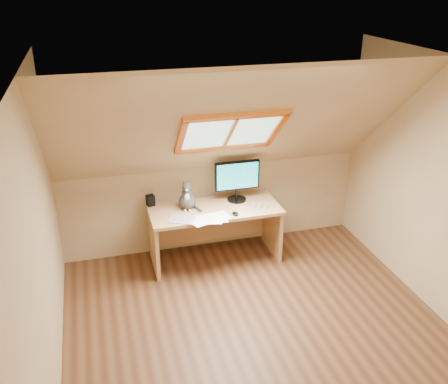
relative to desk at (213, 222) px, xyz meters
name	(u,v)px	position (x,y,z in m)	size (l,w,h in m)	color
ground	(261,335)	(0.07, -1.44, -0.45)	(3.50, 3.50, 0.00)	brown
room_shell	(270,197)	(0.07, -1.54, 0.98)	(3.52, 3.52, 2.41)	tan
desk	(213,222)	(0.00, 0.00, 0.00)	(1.44, 0.63, 0.66)	tan
monitor	(237,178)	(0.29, 0.06, 0.48)	(0.51, 0.22, 0.47)	black
cat	(187,198)	(-0.29, 0.00, 0.33)	(0.23, 0.26, 0.34)	#4B4643
desk_speaker	(150,200)	(-0.67, 0.19, 0.27)	(0.08, 0.08, 0.12)	black
graphics_tablet	(182,220)	(-0.40, -0.26, 0.22)	(0.26, 0.18, 0.01)	#B2B2B7
mouse	(235,213)	(0.17, -0.29, 0.22)	(0.06, 0.10, 0.03)	black
papers	(208,219)	(-0.14, -0.32, 0.21)	(0.35, 0.30, 0.01)	white
cables	(251,208)	(0.39, -0.18, 0.21)	(0.51, 0.26, 0.01)	silver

